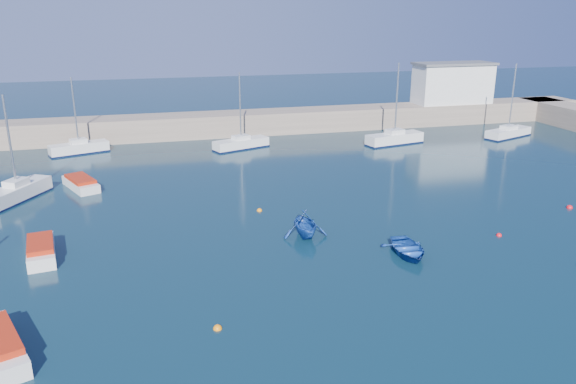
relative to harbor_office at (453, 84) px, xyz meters
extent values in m
plane|color=#0C2634|center=(-30.00, -46.00, -5.10)|extent=(220.00, 220.00, 0.00)
cube|color=gray|center=(-30.00, 0.00, -3.80)|extent=(96.00, 4.50, 2.60)
cube|color=silver|center=(0.00, 0.00, 0.00)|extent=(10.00, 4.00, 5.00)
cube|color=silver|center=(-50.03, -20.37, -4.51)|extent=(4.57, 6.24, 1.18)
cylinder|color=#B7BABC|center=(-50.03, -20.37, -0.36)|extent=(0.18, 0.18, 7.12)
cube|color=silver|center=(-46.63, -5.55, -4.54)|extent=(6.11, 3.52, 1.12)
cylinder|color=#B7BABC|center=(-46.63, -5.55, -0.59)|extent=(0.17, 0.17, 6.78)
cube|color=silver|center=(-29.82, -7.74, -4.58)|extent=(6.41, 3.82, 1.05)
cylinder|color=#B7BABC|center=(-29.82, -7.74, -0.49)|extent=(0.15, 0.15, 7.12)
cube|color=silver|center=(-12.76, -9.97, -4.51)|extent=(7.01, 3.29, 1.19)
cylinder|color=#B7BABC|center=(-12.76, -9.97, -0.02)|extent=(0.18, 0.18, 7.78)
cube|color=silver|center=(1.85, -10.13, -4.60)|extent=(6.81, 4.11, 1.01)
cylinder|color=#B7BABC|center=(1.85, -10.13, -0.30)|extent=(0.14, 0.14, 7.58)
cube|color=silver|center=(-46.63, -32.66, -4.71)|extent=(2.16, 4.58, 0.79)
cube|color=#A6210B|center=(-46.63, -32.66, -4.17)|extent=(1.93, 3.48, 0.29)
cube|color=silver|center=(-45.47, -18.48, -4.74)|extent=(3.38, 5.02, 0.71)
cube|color=#A6210B|center=(-45.47, -18.48, -4.26)|extent=(2.84, 3.89, 0.27)
imported|color=#153F95|center=(-25.05, -38.02, -4.71)|extent=(3.04, 3.99, 0.77)
imported|color=#153F95|center=(-30.27, -33.53, -4.21)|extent=(2.98, 3.44, 1.79)
sphere|color=orange|center=(-37.48, -43.40, -5.10)|extent=(0.43, 0.43, 0.43)
sphere|color=red|center=(-17.75, -36.76, -5.10)|extent=(0.38, 0.38, 0.38)
sphere|color=orange|center=(-32.13, -27.87, -5.10)|extent=(0.40, 0.40, 0.40)
sphere|color=red|center=(-9.24, -33.31, -5.10)|extent=(0.47, 0.47, 0.47)
camera|label=1|loc=(-40.24, -66.57, 9.09)|focal=35.00mm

